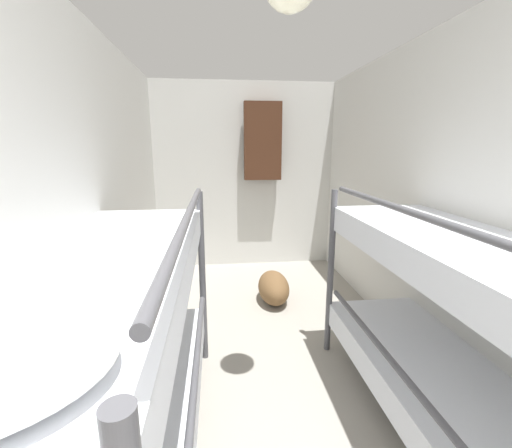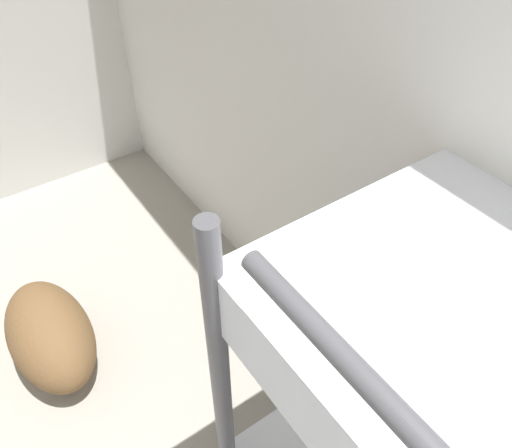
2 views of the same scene
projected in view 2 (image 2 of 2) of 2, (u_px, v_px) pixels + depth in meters
The scene contains 1 object.
duffel_bag at pixel (50, 335), 1.89m from camera, with size 0.30×0.53×0.30m.
Camera 2 is at (0.19, 1.95, 1.73)m, focal length 35.00 mm.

